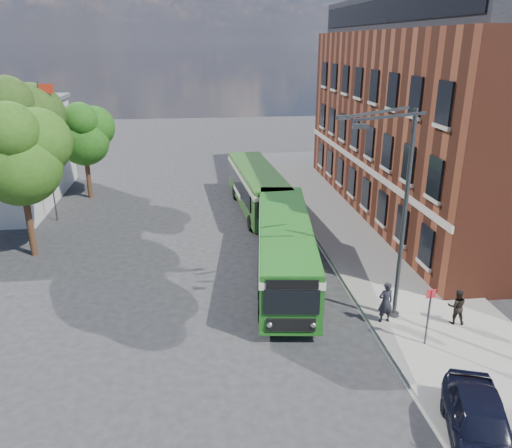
{
  "coord_description": "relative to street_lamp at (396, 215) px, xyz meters",
  "views": [
    {
      "loc": [
        -3.07,
        -20.08,
        11.34
      ],
      "look_at": [
        -0.01,
        4.66,
        2.2
      ],
      "focal_mm": 35.0,
      "sensor_mm": 36.0,
      "label": 1
    }
  ],
  "objects": [
    {
      "name": "tree_left",
      "position": [
        -17.08,
        9.08,
        1.05
      ],
      "size": [
        5.1,
        4.85,
        8.61
      ],
      "color": "#342212",
      "rests_on": "ground"
    },
    {
      "name": "parked_car",
      "position": [
        -0.04,
        -7.44,
        -3.88
      ],
      "size": [
        3.19,
        4.82,
        1.53
      ],
      "primitive_type": "imported",
      "rotation": [
        0.0,
        0.0,
        -0.34
      ],
      "color": "black",
      "rests_on": "pavement"
    },
    {
      "name": "pedestrian_a",
      "position": [
        -0.24,
        -0.39,
        -3.72
      ],
      "size": [
        0.73,
        0.53,
        1.84
      ],
      "primitive_type": "imported",
      "rotation": [
        0.0,
        0.0,
        3.28
      ],
      "color": "black",
      "rests_on": "pavement"
    },
    {
      "name": "ground",
      "position": [
        -4.84,
        2.0,
        -4.79
      ],
      "size": [
        120.0,
        120.0,
        0.0
      ],
      "primitive_type": "plane",
      "color": "#252527",
      "rests_on": "ground"
    },
    {
      "name": "bus_rear",
      "position": [
        -3.66,
        15.53,
        -2.96
      ],
      "size": [
        3.28,
        11.78,
        3.02
      ],
      "color": "#2E601F",
      "rests_on": "ground"
    },
    {
      "name": "brick_office",
      "position": [
        9.16,
        14.0,
        2.18
      ],
      "size": [
        12.1,
        26.0,
        14.2
      ],
      "color": "maroon",
      "rests_on": "ground"
    },
    {
      "name": "tree_mid",
      "position": [
        -18.97,
        14.93,
        1.67
      ],
      "size": [
        5.64,
        5.36,
        9.52
      ],
      "color": "#342212",
      "rests_on": "ground"
    },
    {
      "name": "tree_right",
      "position": [
        -16.01,
        20.11,
        0.16
      ],
      "size": [
        4.33,
        4.11,
        7.31
      ],
      "color": "#342212",
      "rests_on": "ground"
    },
    {
      "name": "pedestrian_b",
      "position": [
        2.68,
        -0.89,
        -3.86
      ],
      "size": [
        0.9,
        0.78,
        1.57
      ],
      "primitive_type": "imported",
      "rotation": [
        0.0,
        0.0,
        2.86
      ],
      "color": "black",
      "rests_on": "pavement"
    },
    {
      "name": "flagpole",
      "position": [
        -17.29,
        15.0,
        0.15
      ],
      "size": [
        0.95,
        0.1,
        9.0
      ],
      "color": "#36393B",
      "rests_on": "ground"
    },
    {
      "name": "street_lamp",
      "position": [
        0.0,
        0.0,
        0.0
      ],
      "size": [
        2.96,
        2.38,
        9.0
      ],
      "color": "#36393B",
      "rests_on": "ground"
    },
    {
      "name": "pavement",
      "position": [
        2.16,
        10.0,
        -4.72
      ],
      "size": [
        6.0,
        48.0,
        0.15
      ],
      "primitive_type": "cube",
      "color": "gray",
      "rests_on": "ground"
    },
    {
      "name": "bus_front",
      "position": [
        -3.65,
        4.65,
        -2.96
      ],
      "size": [
        4.17,
        12.68,
        3.02
      ],
      "color": "#1F611B",
      "rests_on": "ground"
    },
    {
      "name": "kerb_line",
      "position": [
        -0.89,
        10.0,
        -4.79
      ],
      "size": [
        0.12,
        48.0,
        0.01
      ],
      "primitive_type": "cube",
      "color": "beige",
      "rests_on": "ground"
    },
    {
      "name": "bus_stop_sign",
      "position": [
        0.76,
        -2.2,
        -3.28
      ],
      "size": [
        0.35,
        0.08,
        2.52
      ],
      "color": "#36393B",
      "rests_on": "ground"
    }
  ]
}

